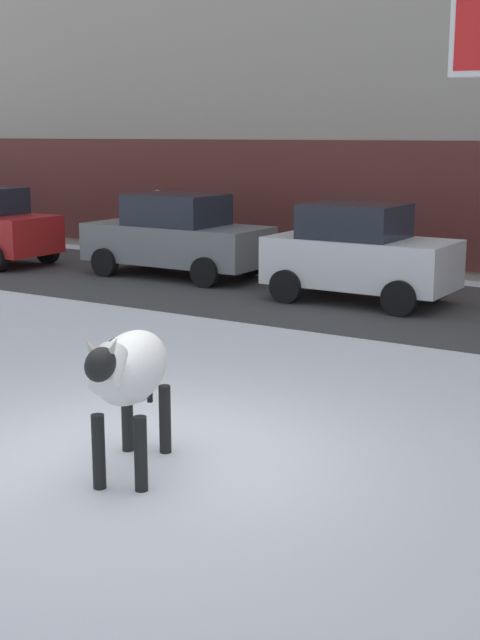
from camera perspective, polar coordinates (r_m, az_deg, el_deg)
ground_plane at (r=8.89m, az=-6.39°, el=-8.88°), size 120.00×120.00×0.00m
road_strip at (r=16.33m, az=13.03°, el=0.59°), size 60.00×5.60×0.01m
cow_holstein at (r=8.25m, az=-7.24°, el=-3.27°), size 1.16×1.89×1.54m
car_grey_sedan at (r=19.71m, az=-4.13°, el=5.46°), size 4.21×2.00×1.84m
car_white_hatchback at (r=16.79m, az=7.77°, el=4.30°), size 3.51×1.94×1.86m
pedestrian_near_billboard at (r=23.00m, az=-5.35°, el=6.32°), size 0.36×0.24×1.73m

